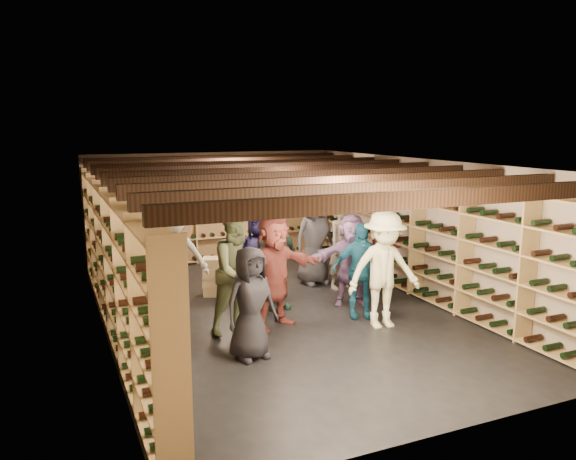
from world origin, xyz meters
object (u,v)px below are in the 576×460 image
at_px(person_2, 238,271).
at_px(person_3, 384,270).
at_px(person_6, 258,257).
at_px(person_11, 352,260).
at_px(person_12, 315,239).
at_px(person_5, 274,271).
at_px(crate_loose, 265,264).
at_px(person_8, 386,250).
at_px(person_4, 360,270).
at_px(crate_stack_left, 218,277).
at_px(person_7, 341,246).
at_px(crate_stack_right, 237,279).
at_px(person_0, 251,303).
at_px(person_9, 174,257).

height_order(person_2, person_3, person_2).
xyz_separation_m(person_6, person_11, (1.36, -0.81, -0.01)).
bearing_deg(person_6, person_12, 36.48).
bearing_deg(person_12, person_5, -137.19).
relative_size(crate_loose, person_8, 0.33).
height_order(person_5, person_11, person_5).
relative_size(person_3, person_4, 1.17).
bearing_deg(crate_stack_left, person_4, -48.96).
distance_m(person_3, person_12, 2.52).
relative_size(crate_loose, person_12, 0.29).
relative_size(crate_stack_left, person_4, 0.45).
distance_m(person_2, person_8, 3.26).
bearing_deg(person_8, crate_loose, 113.42).
bearing_deg(person_6, person_7, 17.66).
relative_size(crate_stack_right, person_11, 0.38).
relative_size(person_0, person_3, 0.84).
bearing_deg(person_11, person_3, -72.96).
bearing_deg(crate_loose, person_0, -113.32).
xyz_separation_m(person_2, person_4, (1.95, -0.12, -0.16)).
height_order(person_2, person_7, person_2).
bearing_deg(person_4, person_0, -138.79).
xyz_separation_m(person_11, person_12, (0.00, 1.40, 0.10)).
bearing_deg(person_4, person_5, -164.97).
distance_m(person_6, person_11, 1.59).
xyz_separation_m(person_4, person_7, (0.49, 1.52, 0.04)).
distance_m(person_4, person_9, 3.02).
xyz_separation_m(person_4, person_8, (1.17, 1.05, 0.01)).
bearing_deg(person_5, person_2, 158.02).
bearing_deg(person_4, person_8, 61.49).
height_order(person_0, person_11, person_11).
bearing_deg(person_11, person_8, 47.98).
xyz_separation_m(crate_stack_left, person_4, (1.72, -1.98, 0.41)).
bearing_deg(person_0, crate_loose, 54.17).
relative_size(person_9, person_12, 0.99).
bearing_deg(person_9, crate_stack_right, 31.30).
height_order(crate_stack_right, crate_loose, crate_stack_right).
xyz_separation_m(crate_loose, person_3, (0.35, -3.98, 0.79)).
relative_size(person_7, person_12, 0.91).
bearing_deg(person_3, person_2, 169.20).
distance_m(crate_stack_left, person_2, 1.95).
bearing_deg(person_5, person_0, -147.48).
xyz_separation_m(crate_stack_left, person_5, (0.32, -1.87, 0.52)).
distance_m(person_2, person_5, 0.55).
relative_size(person_4, person_8, 0.99).
bearing_deg(person_2, crate_stack_left, 65.29).
height_order(crate_stack_left, person_5, person_5).
relative_size(person_9, person_11, 1.12).
height_order(person_3, person_8, person_3).
relative_size(crate_stack_right, person_12, 0.33).
bearing_deg(crate_stack_left, person_11, -36.33).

